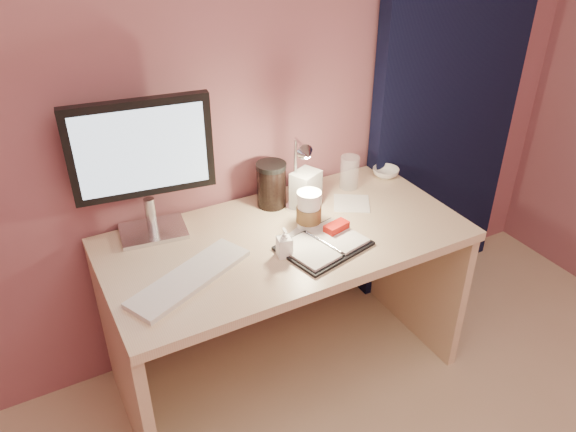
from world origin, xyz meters
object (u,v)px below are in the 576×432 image
coffee_cup (309,211)px  clear_cup (349,172)px  dark_jar (271,187)px  keyboard (190,278)px  lotion_bottle (284,242)px  product_box (306,190)px  planner (325,243)px  bowl (386,172)px  desk_lamp (310,170)px  monitor (143,157)px  desk (278,272)px

coffee_cup → clear_cup: coffee_cup is taller
coffee_cup → dark_jar: (-0.05, 0.23, 0.01)m
keyboard → dark_jar: size_ratio=2.76×
lotion_bottle → dark_jar: (0.13, 0.35, 0.03)m
keyboard → clear_cup: (0.85, 0.30, 0.06)m
dark_jar → product_box: bearing=-39.4°
planner → bowl: bearing=19.6°
planner → desk_lamp: desk_lamp is taller
monitor → dark_jar: (0.50, -0.02, -0.24)m
coffee_cup → clear_cup: bearing=32.3°
lotion_bottle → dark_jar: size_ratio=0.67×
keyboard → coffee_cup: 0.54m
desk → product_box: bearing=23.0°
monitor → planner: bearing=-28.2°
product_box → bowl: bearing=-15.2°
monitor → coffee_cup: bearing=-16.6°
dark_jar → product_box: dark_jar is taller
bowl → dark_jar: size_ratio=0.71×
planner → desk_lamp: (0.05, 0.21, 0.20)m
coffee_cup → clear_cup: (0.33, 0.21, -0.00)m
product_box → planner: bearing=-129.7°
monitor → bowl: bearing=5.8°
bowl → lotion_bottle: size_ratio=1.06×
monitor → lotion_bottle: monitor is taller
dark_jar → monitor: bearing=177.7°
clear_cup → desk_lamp: 0.34m
desk → dark_jar: dark_jar is taller
dark_jar → product_box: (0.11, -0.09, -0.00)m
planner → coffee_cup: coffee_cup is taller
desk → dark_jar: (0.06, 0.16, 0.31)m
bowl → desk_lamp: size_ratio=0.36×
planner → coffee_cup: bearing=71.8°
desk → desk_lamp: 0.46m
planner → desk_lamp: bearing=62.5°
coffee_cup → desk_lamp: 0.16m
coffee_cup → keyboard: bearing=-169.4°
keyboard → clear_cup: 0.91m
product_box → desk: bearing=178.6°
desk → keyboard: bearing=-158.9°
coffee_cup → desk_lamp: bearing=59.4°
keyboard → product_box: size_ratio=2.84×
desk → coffee_cup: (0.11, -0.06, 0.30)m
lotion_bottle → dark_jar: bearing=70.2°
bowl → keyboard: bearing=-163.7°
bowl → lotion_bottle: bearing=-154.6°
clear_cup → bowl: 0.22m
desk → monitor: (-0.45, 0.18, 0.55)m
monitor → dark_jar: monitor is taller
monitor → lotion_bottle: 0.59m
planner → product_box: size_ratio=2.15×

